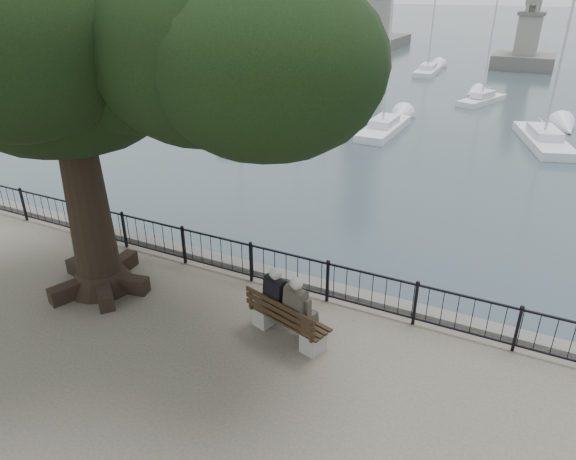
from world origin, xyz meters
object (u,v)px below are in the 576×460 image
Objects in this scene: person_right at (301,311)px; tree at (92,26)px; person_left at (281,301)px; lion_monument at (526,46)px; bench at (287,323)px.

tree is (-4.34, -0.12, 5.17)m from person_right.
tree is at bearing -175.98° from person_left.
tree is (-3.81, -0.27, 5.17)m from person_left.
tree is at bearing -96.13° from lion_monument.
person_right is 6.75m from tree.
person_right reaches higher than bench.
person_right is at bearing 1.56° from tree.
bench is 1.25× the size of person_left.
tree is at bearing -178.44° from person_right.
person_right is 0.19× the size of lion_monument.
bench is at bearing -174.25° from person_right.
tree is 49.65m from lion_monument.
person_left is 6.43m from tree.
tree reaches higher than lion_monument.
tree reaches higher than person_right.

